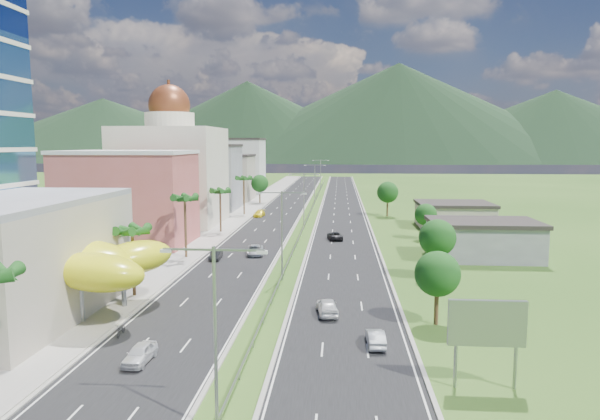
# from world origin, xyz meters

# --- Properties ---
(ground) EXTENTS (500.00, 500.00, 0.00)m
(ground) POSITION_xyz_m (0.00, 0.00, 0.00)
(ground) COLOR #2D5119
(ground) RESTS_ON ground
(road_left) EXTENTS (11.00, 260.00, 0.04)m
(road_left) POSITION_xyz_m (-7.50, 90.00, 0.02)
(road_left) COLOR black
(road_left) RESTS_ON ground
(road_right) EXTENTS (11.00, 260.00, 0.04)m
(road_right) POSITION_xyz_m (7.50, 90.00, 0.02)
(road_right) COLOR black
(road_right) RESTS_ON ground
(sidewalk_left) EXTENTS (7.00, 260.00, 0.12)m
(sidewalk_left) POSITION_xyz_m (-17.00, 90.00, 0.06)
(sidewalk_left) COLOR gray
(sidewalk_left) RESTS_ON ground
(median_guardrail) EXTENTS (0.10, 216.06, 0.76)m
(median_guardrail) POSITION_xyz_m (0.00, 71.99, 0.62)
(median_guardrail) COLOR gray
(median_guardrail) RESTS_ON ground
(streetlight_median_a) EXTENTS (6.04, 0.25, 11.00)m
(streetlight_median_a) POSITION_xyz_m (0.00, -25.00, 6.75)
(streetlight_median_a) COLOR gray
(streetlight_median_a) RESTS_ON ground
(streetlight_median_b) EXTENTS (6.04, 0.25, 11.00)m
(streetlight_median_b) POSITION_xyz_m (0.00, 10.00, 6.75)
(streetlight_median_b) COLOR gray
(streetlight_median_b) RESTS_ON ground
(streetlight_median_c) EXTENTS (6.04, 0.25, 11.00)m
(streetlight_median_c) POSITION_xyz_m (0.00, 50.00, 6.75)
(streetlight_median_c) COLOR gray
(streetlight_median_c) RESTS_ON ground
(streetlight_median_d) EXTENTS (6.04, 0.25, 11.00)m
(streetlight_median_d) POSITION_xyz_m (0.00, 95.00, 6.75)
(streetlight_median_d) COLOR gray
(streetlight_median_d) RESTS_ON ground
(streetlight_median_e) EXTENTS (6.04, 0.25, 11.00)m
(streetlight_median_e) POSITION_xyz_m (0.00, 140.00, 6.75)
(streetlight_median_e) COLOR gray
(streetlight_median_e) RESTS_ON ground
(lime_canopy) EXTENTS (18.00, 15.00, 7.40)m
(lime_canopy) POSITION_xyz_m (-20.00, -4.00, 4.99)
(lime_canopy) COLOR yellow
(lime_canopy) RESTS_ON ground
(pink_shophouse) EXTENTS (20.00, 15.00, 15.00)m
(pink_shophouse) POSITION_xyz_m (-28.00, 32.00, 7.50)
(pink_shophouse) COLOR #BB554C
(pink_shophouse) RESTS_ON ground
(domed_building) EXTENTS (20.00, 20.00, 28.70)m
(domed_building) POSITION_xyz_m (-28.00, 55.00, 11.35)
(domed_building) COLOR beige
(domed_building) RESTS_ON ground
(midrise_grey) EXTENTS (16.00, 15.00, 16.00)m
(midrise_grey) POSITION_xyz_m (-27.00, 80.00, 8.00)
(midrise_grey) COLOR gray
(midrise_grey) RESTS_ON ground
(midrise_beige) EXTENTS (16.00, 15.00, 13.00)m
(midrise_beige) POSITION_xyz_m (-27.00, 102.00, 6.50)
(midrise_beige) COLOR #A39B86
(midrise_beige) RESTS_ON ground
(midrise_white) EXTENTS (16.00, 15.00, 18.00)m
(midrise_white) POSITION_xyz_m (-27.00, 125.00, 9.00)
(midrise_white) COLOR silver
(midrise_white) RESTS_ON ground
(billboard) EXTENTS (5.20, 0.35, 6.20)m
(billboard) POSITION_xyz_m (17.00, -18.00, 4.42)
(billboard) COLOR gray
(billboard) RESTS_ON ground
(shed_near) EXTENTS (15.00, 10.00, 5.00)m
(shed_near) POSITION_xyz_m (28.00, 25.00, 2.50)
(shed_near) COLOR gray
(shed_near) RESTS_ON ground
(shed_far) EXTENTS (14.00, 12.00, 4.40)m
(shed_far) POSITION_xyz_m (30.00, 55.00, 2.20)
(shed_far) COLOR #A39B86
(shed_far) RESTS_ON ground
(palm_tree_b) EXTENTS (3.60, 3.60, 8.10)m
(palm_tree_b) POSITION_xyz_m (-15.50, 2.00, 7.06)
(palm_tree_b) COLOR #47301C
(palm_tree_b) RESTS_ON ground
(palm_tree_c) EXTENTS (3.60, 3.60, 9.60)m
(palm_tree_c) POSITION_xyz_m (-15.50, 22.00, 8.50)
(palm_tree_c) COLOR #47301C
(palm_tree_c) RESTS_ON ground
(palm_tree_d) EXTENTS (3.60, 3.60, 8.60)m
(palm_tree_d) POSITION_xyz_m (-15.50, 45.00, 7.54)
(palm_tree_d) COLOR #47301C
(palm_tree_d) RESTS_ON ground
(palm_tree_e) EXTENTS (3.60, 3.60, 9.40)m
(palm_tree_e) POSITION_xyz_m (-15.50, 70.00, 8.31)
(palm_tree_e) COLOR #47301C
(palm_tree_e) RESTS_ON ground
(leafy_tree_lfar) EXTENTS (4.90, 4.90, 8.05)m
(leafy_tree_lfar) POSITION_xyz_m (-15.50, 95.00, 5.58)
(leafy_tree_lfar) COLOR #47301C
(leafy_tree_lfar) RESTS_ON ground
(leafy_tree_ra) EXTENTS (4.20, 4.20, 6.90)m
(leafy_tree_ra) POSITION_xyz_m (16.00, -5.00, 4.78)
(leafy_tree_ra) COLOR #47301C
(leafy_tree_ra) RESTS_ON ground
(leafy_tree_rb) EXTENTS (4.55, 4.55, 7.47)m
(leafy_tree_rb) POSITION_xyz_m (19.00, 12.00, 5.18)
(leafy_tree_rb) COLOR #47301C
(leafy_tree_rb) RESTS_ON ground
(leafy_tree_rc) EXTENTS (3.85, 3.85, 6.33)m
(leafy_tree_rc) POSITION_xyz_m (22.00, 40.00, 4.37)
(leafy_tree_rc) COLOR #47301C
(leafy_tree_rc) RESTS_ON ground
(leafy_tree_rd) EXTENTS (4.90, 4.90, 8.05)m
(leafy_tree_rd) POSITION_xyz_m (18.00, 70.00, 5.58)
(leafy_tree_rd) COLOR #47301C
(leafy_tree_rd) RESTS_ON ground
(mountain_ridge) EXTENTS (860.00, 140.00, 90.00)m
(mountain_ridge) POSITION_xyz_m (60.00, 450.00, 0.00)
(mountain_ridge) COLOR black
(mountain_ridge) RESTS_ON ground
(car_white_near_left) EXTENTS (1.78, 4.13, 1.39)m
(car_white_near_left) POSITION_xyz_m (-8.16, -15.63, 0.73)
(car_white_near_left) COLOR silver
(car_white_near_left) RESTS_ON road_left
(car_dark_left) EXTENTS (1.59, 4.08, 1.33)m
(car_dark_left) POSITION_xyz_m (-10.82, 21.00, 0.70)
(car_dark_left) COLOR black
(car_dark_left) RESTS_ON road_left
(car_silver_mid_left) EXTENTS (3.06, 5.48, 1.45)m
(car_silver_mid_left) POSITION_xyz_m (-5.64, 24.54, 0.76)
(car_silver_mid_left) COLOR #ADAFB5
(car_silver_mid_left) RESTS_ON road_left
(car_yellow_far_left) EXTENTS (2.39, 5.04, 1.42)m
(car_yellow_far_left) POSITION_xyz_m (-11.42, 66.91, 0.75)
(car_yellow_far_left) COLOR yellow
(car_yellow_far_left) RESTS_ON road_left
(car_white_near_right) EXTENTS (2.50, 4.91, 1.60)m
(car_white_near_right) POSITION_xyz_m (5.86, -2.95, 0.84)
(car_white_near_right) COLOR silver
(car_white_near_right) RESTS_ON road_right
(car_silver_right) EXTENTS (1.57, 4.04, 1.31)m
(car_silver_right) POSITION_xyz_m (10.05, -10.81, 0.70)
(car_silver_right) COLOR #AFB3B7
(car_silver_right) RESTS_ON road_right
(car_dark_far_right) EXTENTS (3.02, 5.23, 1.37)m
(car_dark_far_right) POSITION_xyz_m (6.20, 38.42, 0.73)
(car_dark_far_right) COLOR black
(car_dark_far_right) RESTS_ON road_right
(motorcycle) EXTENTS (0.86, 2.15, 1.34)m
(motorcycle) POSITION_xyz_m (-11.95, -10.10, 0.71)
(motorcycle) COLOR black
(motorcycle) RESTS_ON road_left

